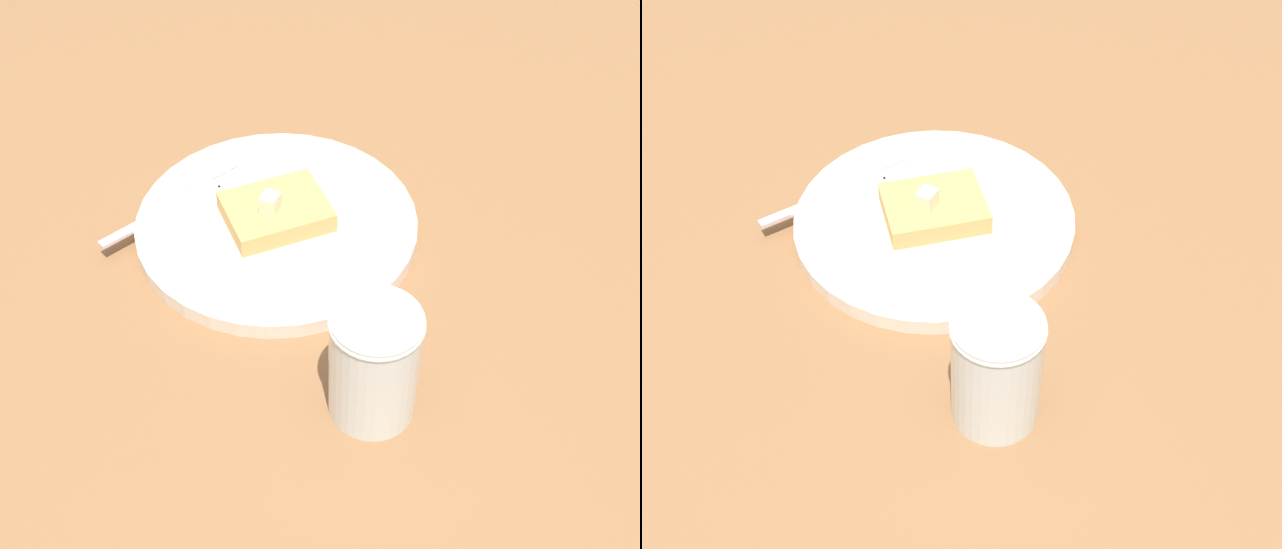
% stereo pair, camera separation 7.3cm
% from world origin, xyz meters
% --- Properties ---
extents(table_surface, '(1.24, 1.24, 0.02)m').
position_xyz_m(table_surface, '(0.00, 0.00, 0.01)').
color(table_surface, brown).
rests_on(table_surface, ground).
extents(plate, '(0.26, 0.26, 0.02)m').
position_xyz_m(plate, '(0.10, 0.04, 0.03)').
color(plate, silver).
rests_on(plate, table_surface).
extents(toast_slice_center, '(0.09, 0.10, 0.02)m').
position_xyz_m(toast_slice_center, '(0.10, 0.04, 0.05)').
color(toast_slice_center, tan).
rests_on(toast_slice_center, plate).
extents(butter_pat_primary, '(0.02, 0.02, 0.02)m').
position_xyz_m(butter_pat_primary, '(0.10, 0.03, 0.07)').
color(butter_pat_primary, beige).
rests_on(butter_pat_primary, toast_slice_center).
extents(fork, '(0.10, 0.14, 0.00)m').
position_xyz_m(fork, '(0.06, -0.05, 0.04)').
color(fork, silver).
rests_on(fork, plate).
extents(syrup_jar, '(0.07, 0.07, 0.10)m').
position_xyz_m(syrup_jar, '(0.30, 0.08, 0.07)').
color(syrup_jar, '#5D280A').
rests_on(syrup_jar, table_surface).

